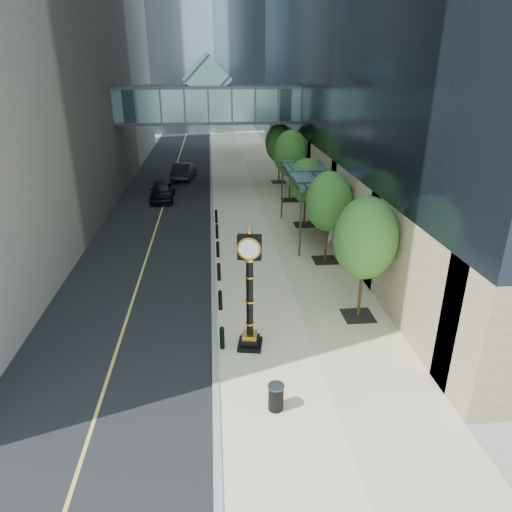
{
  "coord_description": "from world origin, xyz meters",
  "views": [
    {
      "loc": [
        -2.82,
        -14.77,
        10.78
      ],
      "look_at": [
        -0.92,
        5.19,
        2.32
      ],
      "focal_mm": 32.0,
      "sensor_mm": 36.0,
      "label": 1
    }
  ],
  "objects_px": {
    "pedestrian": "(331,235)",
    "car_far": "(184,171)",
    "street_clock": "(250,299)",
    "car_near": "(162,190)",
    "trash_bin": "(276,398)"
  },
  "relations": [
    {
      "from": "pedestrian",
      "to": "car_far",
      "type": "relative_size",
      "value": 0.31
    },
    {
      "from": "trash_bin",
      "to": "car_near",
      "type": "relative_size",
      "value": 0.19
    },
    {
      "from": "street_clock",
      "to": "trash_bin",
      "type": "height_order",
      "value": "street_clock"
    },
    {
      "from": "trash_bin",
      "to": "car_far",
      "type": "relative_size",
      "value": 0.18
    },
    {
      "from": "trash_bin",
      "to": "street_clock",
      "type": "bearing_deg",
      "value": 98.53
    },
    {
      "from": "trash_bin",
      "to": "car_far",
      "type": "xyz_separation_m",
      "value": [
        -4.74,
        34.29,
        0.33
      ]
    },
    {
      "from": "car_near",
      "to": "car_far",
      "type": "xyz_separation_m",
      "value": [
        1.44,
        7.75,
        -0.0
      ]
    },
    {
      "from": "street_clock",
      "to": "pedestrian",
      "type": "height_order",
      "value": "street_clock"
    },
    {
      "from": "street_clock",
      "to": "car_far",
      "type": "relative_size",
      "value": 1.03
    },
    {
      "from": "car_near",
      "to": "car_far",
      "type": "relative_size",
      "value": 0.97
    },
    {
      "from": "pedestrian",
      "to": "car_far",
      "type": "height_order",
      "value": "car_far"
    },
    {
      "from": "trash_bin",
      "to": "car_far",
      "type": "height_order",
      "value": "car_far"
    },
    {
      "from": "trash_bin",
      "to": "pedestrian",
      "type": "distance_m",
      "value": 15.48
    },
    {
      "from": "car_near",
      "to": "trash_bin",
      "type": "bearing_deg",
      "value": -77.94
    },
    {
      "from": "pedestrian",
      "to": "car_near",
      "type": "xyz_separation_m",
      "value": [
        -11.67,
        12.07,
        0.01
      ]
    }
  ]
}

